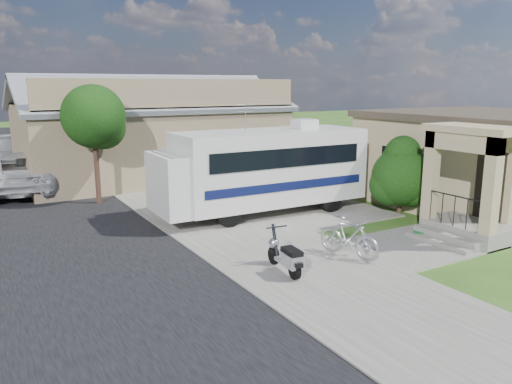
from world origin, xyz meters
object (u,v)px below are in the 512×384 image
scooter (286,257)px  van (0,154)px  garden_hose (419,235)px  bicycle (349,239)px  shrub (401,174)px  motorhome (263,168)px  pickup_truck (24,172)px

scooter → van: (-4.77, 20.85, 0.38)m
garden_hose → bicycle: bearing=-173.4°
van → garden_hose: van is taller
garden_hose → shrub: bearing=55.0°
motorhome → shrub: 4.93m
bicycle → garden_hose: 3.15m
scooter → motorhome: bearing=70.6°
shrub → van: size_ratio=0.48×
shrub → pickup_truck: shrub is taller
garden_hose → scooter: bearing=-174.7°
motorhome → garden_hose: size_ratio=21.75×
motorhome → scooter: 6.05m
shrub → van: 21.39m
motorhome → bicycle: motorhome is taller
van → garden_hose: bearing=-62.5°
motorhome → bicycle: bearing=-94.6°
pickup_truck → garden_hose: pickup_truck is taller
van → motorhome: bearing=-63.1°
motorhome → shrub: size_ratio=2.72×
pickup_truck → van: size_ratio=1.06×
bicycle → van: size_ratio=0.31×
bicycle → scooter: bearing=166.6°
motorhome → garden_hose: (2.59, -4.86, -1.60)m
shrub → pickup_truck: bearing=135.4°
motorhome → pickup_truck: size_ratio=1.23×
scooter → bicycle: size_ratio=0.89×
shrub → bicycle: size_ratio=1.57×
shrub → bicycle: 5.60m
bicycle → van: 21.83m
shrub → motorhome: bearing=150.3°
motorhome → van: (-7.35, 15.50, -0.82)m
bicycle → van: van is taller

